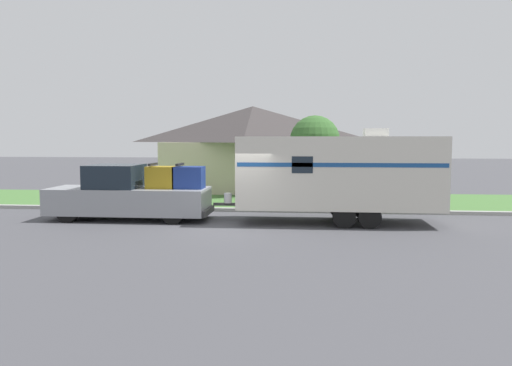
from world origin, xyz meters
name	(u,v)px	position (x,y,z in m)	size (l,w,h in m)	color
ground_plane	(234,228)	(0.00, 0.00, 0.00)	(120.00, 120.00, 0.00)	#47474C
curb_strip	(247,210)	(0.00, 3.75, 0.07)	(80.00, 0.30, 0.14)	#999993
lawn_strip	(256,200)	(0.00, 7.40, 0.01)	(80.00, 7.00, 0.03)	#477538
house_across_street	(253,147)	(-0.68, 12.60, 2.52)	(10.27, 6.84, 4.86)	beige
pickup_truck	(131,195)	(-4.06, 1.36, 0.93)	(5.96, 1.99, 2.10)	black
travel_trailer	(339,172)	(3.54, 1.35, 1.80)	(8.01, 2.45, 3.35)	black
mailbox	(276,185)	(1.16, 4.40, 1.04)	(0.48, 0.20, 1.35)	brown
tree_in_yard	(315,141)	(2.79, 6.02, 2.89)	(2.23, 2.23, 4.03)	brown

